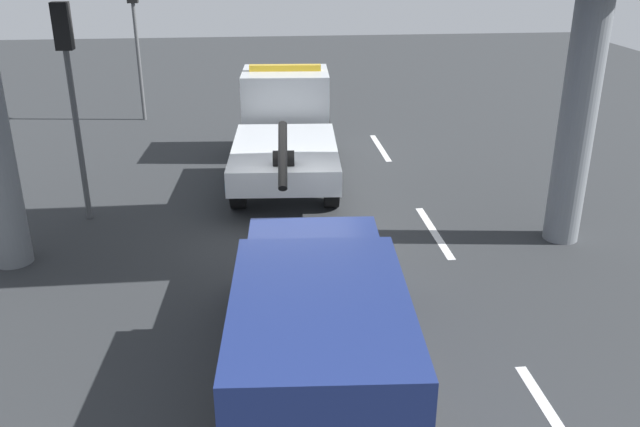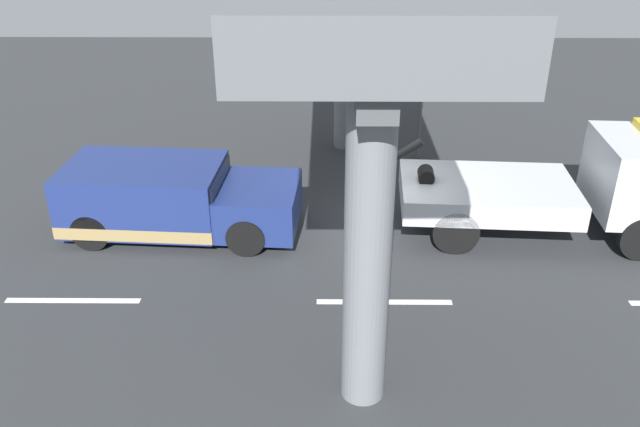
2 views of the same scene
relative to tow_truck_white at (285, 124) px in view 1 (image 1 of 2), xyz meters
name	(u,v)px [view 1 (image 1 of 2)]	position (x,y,z in m)	size (l,w,h in m)	color
ground_plane	(296,240)	(-4.42, 0.05, -1.25)	(60.00, 40.00, 0.10)	#2D3033
lane_stripe_mid	(434,232)	(-4.42, -2.81, -1.20)	(2.60, 0.16, 0.01)	silver
lane_stripe_east	(380,148)	(1.58, -2.81, -1.20)	(2.60, 0.16, 0.01)	silver
tow_truck_white	(285,124)	(0.00, 0.00, 0.00)	(7.32, 2.76, 2.46)	silver
towed_van_green	(318,328)	(-9.05, 0.05, -0.42)	(5.32, 2.50, 1.58)	navy
traffic_light_near	(68,66)	(-2.90, 4.42, 2.06)	(0.39, 0.32, 4.48)	#515456
traffic_light_far	(134,15)	(5.60, 4.42, 2.16)	(0.39, 0.32, 4.63)	#515456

